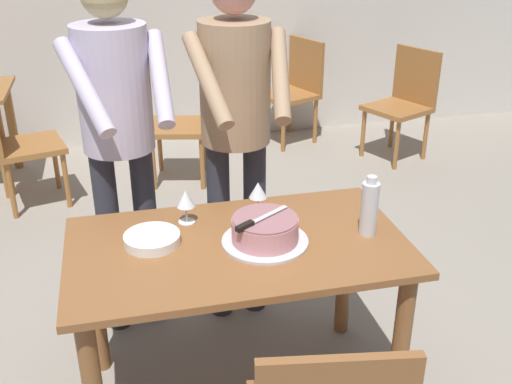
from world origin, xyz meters
TOP-DOWN VIEW (x-y plane):
  - main_dining_table at (0.00, 0.00)m, footprint 1.32×0.75m
  - cake_on_platter at (0.10, -0.02)m, footprint 0.34×0.34m
  - cake_knife at (0.04, -0.06)m, footprint 0.24×0.16m
  - plate_stack at (-0.32, 0.08)m, footprint 0.22×0.22m
  - wine_glass_near at (0.14, 0.23)m, footprint 0.08×0.08m
  - wine_glass_far at (-0.17, 0.22)m, footprint 0.08×0.08m
  - water_bottle at (0.52, -0.04)m, footprint 0.07×0.07m
  - person_cutting_cake at (0.12, 0.59)m, footprint 0.47×0.55m
  - person_standing_beside at (-0.41, 0.62)m, footprint 0.46×0.57m
  - background_chair_0 at (1.91, 2.42)m, footprint 0.58×0.58m
  - background_chair_1 at (1.14, 3.01)m, footprint 0.57×0.57m
  - background_chair_2 at (-1.10, 2.17)m, footprint 0.54×0.54m
  - background_chair_3 at (0.11, 2.34)m, footprint 0.53×0.53m

SIDE VIEW (x-z plane):
  - background_chair_0 at x=1.91m, z-range 0.04..0.94m
  - background_chair_1 at x=1.14m, z-range 0.04..0.94m
  - background_chair_2 at x=-1.10m, z-range 0.04..0.94m
  - background_chair_3 at x=0.11m, z-range 0.04..0.94m
  - main_dining_table at x=0.00m, z-range 0.24..0.99m
  - plate_stack at x=-0.32m, z-range 0.75..0.79m
  - cake_on_platter at x=0.10m, z-range 0.75..0.86m
  - wine_glass_near at x=0.14m, z-range 0.78..0.92m
  - wine_glass_far at x=-0.17m, z-range 0.78..0.92m
  - water_bottle at x=0.52m, z-range 0.74..0.99m
  - cake_knife at x=0.04m, z-range 0.86..0.88m
  - person_cutting_cake at x=0.12m, z-range 0.22..1.94m
  - person_standing_beside at x=-0.41m, z-range 0.22..1.94m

